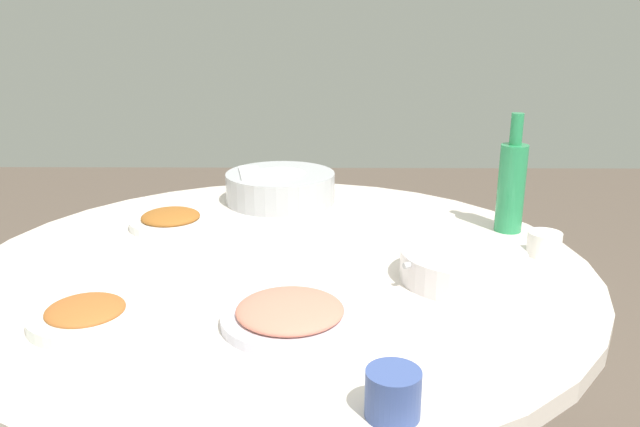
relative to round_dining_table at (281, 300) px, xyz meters
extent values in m
cylinder|color=#99999E|center=(0.00, 0.00, -0.28)|extent=(0.13, 0.13, 0.68)
cylinder|color=silver|center=(0.00, 0.00, 0.08)|extent=(1.35, 1.35, 0.04)
cylinder|color=#B2B5BA|center=(0.03, -0.46, 0.14)|extent=(0.31, 0.31, 0.08)
ellipsoid|color=white|center=(0.03, -0.46, 0.14)|extent=(0.26, 0.26, 0.09)
cube|color=white|center=(0.11, -0.44, 0.18)|extent=(0.08, 0.16, 0.01)
cylinder|color=white|center=(-0.38, 0.10, 0.13)|extent=(0.25, 0.25, 0.06)
cylinder|color=#341609|center=(-0.38, 0.10, 0.12)|extent=(0.22, 0.22, 0.04)
cylinder|color=silver|center=(-0.38, 0.10, 0.15)|extent=(0.26, 0.13, 0.01)
cylinder|color=silver|center=(-0.04, 0.30, 0.11)|extent=(0.24, 0.24, 0.02)
ellipsoid|color=#DC7B64|center=(-0.04, 0.30, 0.12)|extent=(0.19, 0.19, 0.03)
cylinder|color=white|center=(0.29, -0.23, 0.11)|extent=(0.21, 0.21, 0.02)
ellipsoid|color=#9B5921|center=(0.29, -0.23, 0.12)|extent=(0.15, 0.15, 0.03)
cylinder|color=silver|center=(0.32, 0.30, 0.11)|extent=(0.20, 0.20, 0.02)
ellipsoid|color=#AB5E29|center=(0.32, 0.30, 0.12)|extent=(0.14, 0.14, 0.03)
cylinder|color=#2A8F55|center=(-0.55, -0.21, 0.20)|extent=(0.07, 0.07, 0.22)
cylinder|color=#2A8F55|center=(-0.55, -0.21, 0.35)|extent=(0.03, 0.03, 0.08)
cylinder|color=white|center=(-0.59, -0.04, 0.12)|extent=(0.07, 0.07, 0.05)
cylinder|color=#3C5196|center=(-0.19, 0.56, 0.13)|extent=(0.08, 0.08, 0.07)
camera|label=1|loc=(-0.10, 1.30, 0.61)|focal=35.63mm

